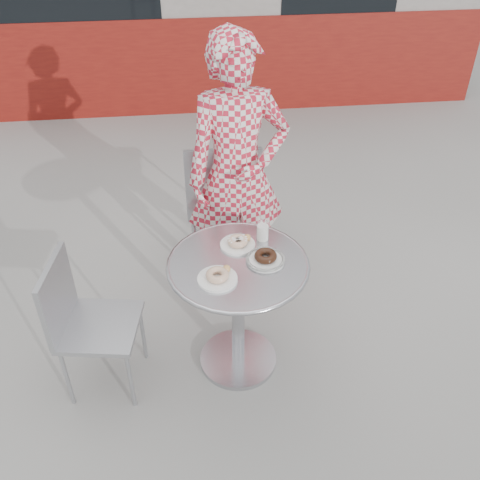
{
  "coord_description": "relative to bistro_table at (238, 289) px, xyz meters",
  "views": [
    {
      "loc": [
        -0.28,
        -2.02,
        2.4
      ],
      "look_at": [
        -0.03,
        0.12,
        0.8
      ],
      "focal_mm": 40.0,
      "sensor_mm": 36.0,
      "label": 1
    }
  ],
  "objects": [
    {
      "name": "chair_far",
      "position": [
        0.0,
        0.95,
        -0.25
      ],
      "size": [
        0.48,
        0.48,
        0.97
      ],
      "rotation": [
        0.0,
        0.0,
        3.11
      ],
      "color": "#A3A5AA",
      "rests_on": "ground"
    },
    {
      "name": "plate_checker",
      "position": [
        0.14,
        0.0,
        0.19
      ],
      "size": [
        0.2,
        0.2,
        0.05
      ],
      "rotation": [
        0.0,
        0.0,
        0.33
      ],
      "color": "white",
      "rests_on": "bistro_table"
    },
    {
      "name": "plate_far",
      "position": [
        0.02,
        0.14,
        0.2
      ],
      "size": [
        0.18,
        0.18,
        0.05
      ],
      "rotation": [
        0.0,
        0.0,
        0.09
      ],
      "color": "white",
      "rests_on": "bistro_table"
    },
    {
      "name": "plate_near",
      "position": [
        -0.11,
        -0.11,
        0.2
      ],
      "size": [
        0.19,
        0.19,
        0.05
      ],
      "rotation": [
        0.0,
        0.0,
        0.34
      ],
      "color": "white",
      "rests_on": "bistro_table"
    },
    {
      "name": "chair_left",
      "position": [
        -0.73,
        -0.05,
        -0.3
      ],
      "size": [
        0.45,
        0.44,
        0.81
      ],
      "rotation": [
        0.0,
        0.0,
        1.41
      ],
      "color": "#A3A5AA",
      "rests_on": "ground"
    },
    {
      "name": "seated_person",
      "position": [
        0.08,
        0.69,
        0.28
      ],
      "size": [
        0.64,
        0.45,
        1.67
      ],
      "primitive_type": "imported",
      "rotation": [
        0.0,
        0.0,
        0.09
      ],
      "color": "#B81C30",
      "rests_on": "ground"
    },
    {
      "name": "ground",
      "position": [
        0.05,
        -0.03,
        -0.55
      ],
      "size": [
        60.0,
        60.0,
        0.0
      ],
      "primitive_type": "plane",
      "color": "#9F9C97",
      "rests_on": "ground"
    },
    {
      "name": "milk_cup",
      "position": [
        0.15,
        0.18,
        0.23
      ],
      "size": [
        0.07,
        0.07,
        0.1
      ],
      "rotation": [
        0.0,
        0.0,
        0.21
      ],
      "color": "white",
      "rests_on": "bistro_table"
    },
    {
      "name": "bistro_table",
      "position": [
        0.0,
        0.0,
        0.0
      ],
      "size": [
        0.72,
        0.72,
        0.73
      ],
      "rotation": [
        0.0,
        0.0,
        -0.23
      ],
      "color": "silver",
      "rests_on": "ground"
    }
  ]
}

